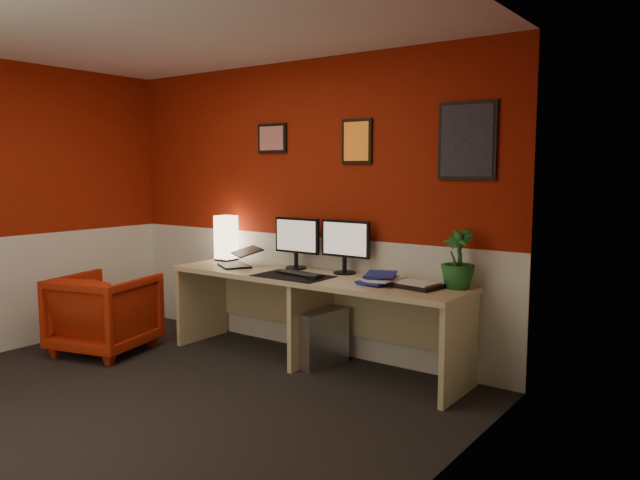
% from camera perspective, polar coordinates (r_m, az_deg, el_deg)
% --- Properties ---
extents(ground, '(4.00, 3.50, 0.01)m').
position_cam_1_polar(ground, '(4.42, -16.19, -14.61)').
color(ground, black).
rests_on(ground, ground).
extents(ceiling, '(4.00, 3.50, 0.01)m').
position_cam_1_polar(ceiling, '(4.23, -17.33, 18.89)').
color(ceiling, white).
rests_on(ceiling, ground).
extents(wall_back, '(4.00, 0.01, 2.50)m').
position_cam_1_polar(wall_back, '(5.38, -1.78, 3.08)').
color(wall_back, maroon).
rests_on(wall_back, ground).
extents(wall_right, '(0.01, 3.50, 2.50)m').
position_cam_1_polar(wall_right, '(2.83, 8.72, -0.13)').
color(wall_right, maroon).
rests_on(wall_right, ground).
extents(wainscot_back, '(4.00, 0.01, 1.00)m').
position_cam_1_polar(wainscot_back, '(5.47, -1.79, -4.78)').
color(wainscot_back, silver).
rests_on(wainscot_back, ground).
extents(wainscot_right, '(0.01, 3.50, 1.00)m').
position_cam_1_polar(wainscot_right, '(3.01, 8.37, -14.43)').
color(wainscot_right, silver).
rests_on(wainscot_right, ground).
extents(desk, '(2.60, 0.65, 0.73)m').
position_cam_1_polar(desk, '(5.02, -0.77, -7.40)').
color(desk, tan).
rests_on(desk, ground).
extents(shoji_lamp, '(0.16, 0.16, 0.40)m').
position_cam_1_polar(shoji_lamp, '(5.79, -8.68, 0.07)').
color(shoji_lamp, '#FFE5B2').
rests_on(shoji_lamp, desk).
extents(laptop, '(0.40, 0.37, 0.22)m').
position_cam_1_polar(laptop, '(5.42, -7.95, -1.30)').
color(laptop, black).
rests_on(laptop, desk).
extents(monitor_left, '(0.45, 0.06, 0.58)m').
position_cam_1_polar(monitor_left, '(5.24, -2.24, 0.46)').
color(monitor_left, black).
rests_on(monitor_left, desk).
extents(monitor_right, '(0.45, 0.06, 0.58)m').
position_cam_1_polar(monitor_right, '(4.99, 2.30, 0.16)').
color(monitor_right, black).
rests_on(monitor_right, desk).
extents(desk_mat, '(0.60, 0.38, 0.01)m').
position_cam_1_polar(desk_mat, '(4.90, -2.49, -3.35)').
color(desk_mat, black).
rests_on(desk_mat, desk).
extents(keyboard, '(0.44, 0.21, 0.02)m').
position_cam_1_polar(keyboard, '(4.94, -1.88, -3.14)').
color(keyboard, black).
rests_on(keyboard, desk_mat).
extents(mouse, '(0.08, 0.11, 0.03)m').
position_cam_1_polar(mouse, '(4.75, -0.54, -3.45)').
color(mouse, black).
rests_on(mouse, desk_mat).
extents(book_bottom, '(0.28, 0.34, 0.03)m').
position_cam_1_polar(book_bottom, '(4.68, 4.47, -3.71)').
color(book_bottom, navy).
rests_on(book_bottom, desk).
extents(book_middle, '(0.24, 0.31, 0.02)m').
position_cam_1_polar(book_middle, '(4.64, 4.90, -3.48)').
color(book_middle, silver).
rests_on(book_middle, book_bottom).
extents(book_top, '(0.32, 0.36, 0.03)m').
position_cam_1_polar(book_top, '(4.62, 4.25, -3.19)').
color(book_top, navy).
rests_on(book_top, book_middle).
extents(zen_tray, '(0.38, 0.30, 0.03)m').
position_cam_1_polar(zen_tray, '(4.50, 8.82, -4.16)').
color(zen_tray, black).
rests_on(zen_tray, desk).
extents(potted_plant, '(0.28, 0.28, 0.43)m').
position_cam_1_polar(potted_plant, '(4.49, 12.65, -1.70)').
color(potted_plant, '#19591E').
rests_on(potted_plant, desk).
extents(pc_tower, '(0.27, 0.48, 0.45)m').
position_cam_1_polar(pc_tower, '(5.03, 0.10, -9.01)').
color(pc_tower, '#99999E').
rests_on(pc_tower, ground).
extents(armchair, '(0.89, 0.91, 0.68)m').
position_cam_1_polar(armchair, '(5.68, -19.29, -6.39)').
color(armchair, '#B52006').
rests_on(armchair, ground).
extents(art_left, '(0.32, 0.02, 0.26)m').
position_cam_1_polar(art_left, '(5.56, -4.44, 9.36)').
color(art_left, red).
rests_on(art_left, wall_back).
extents(art_center, '(0.28, 0.02, 0.36)m').
position_cam_1_polar(art_center, '(5.03, 3.43, 9.10)').
color(art_center, orange).
rests_on(art_center, wall_back).
extents(art_right, '(0.44, 0.02, 0.56)m').
position_cam_1_polar(art_right, '(4.59, 13.46, 8.92)').
color(art_right, black).
rests_on(art_right, wall_back).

